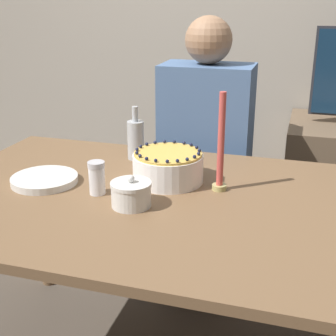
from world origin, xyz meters
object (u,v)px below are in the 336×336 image
at_px(candle, 221,151).
at_px(bottle, 136,139).
at_px(sugar_bowl, 131,194).
at_px(cake, 168,167).
at_px(sugar_shaker, 97,178).
at_px(person_man_blue_shirt, 205,176).

relative_size(candle, bottle, 1.56).
bearing_deg(candle, sugar_bowl, -139.24).
distance_m(cake, bottle, 0.27).
xyz_separation_m(sugar_shaker, candle, (0.37, 0.15, 0.08)).
height_order(candle, person_man_blue_shirt, person_man_blue_shirt).
height_order(sugar_bowl, bottle, bottle).
xyz_separation_m(sugar_shaker, person_man_blue_shirt, (0.20, 0.72, -0.24)).
bearing_deg(sugar_shaker, person_man_blue_shirt, 74.34).
xyz_separation_m(sugar_shaker, bottle, (-0.00, 0.36, 0.02)).
distance_m(sugar_shaker, bottle, 0.37).
relative_size(sugar_bowl, sugar_shaker, 1.15).
bearing_deg(candle, person_man_blue_shirt, 106.59).
xyz_separation_m(sugar_bowl, person_man_blue_shirt, (0.06, 0.78, -0.22)).
distance_m(sugar_bowl, bottle, 0.45).
bearing_deg(cake, person_man_blue_shirt, 88.59).
bearing_deg(cake, sugar_bowl, -102.29).
bearing_deg(sugar_bowl, person_man_blue_shirt, 85.38).
distance_m(cake, sugar_bowl, 0.23).
relative_size(sugar_shaker, bottle, 0.52).
relative_size(bottle, person_man_blue_shirt, 0.17).
bearing_deg(sugar_shaker, sugar_bowl, -21.99).
height_order(sugar_bowl, candle, candle).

